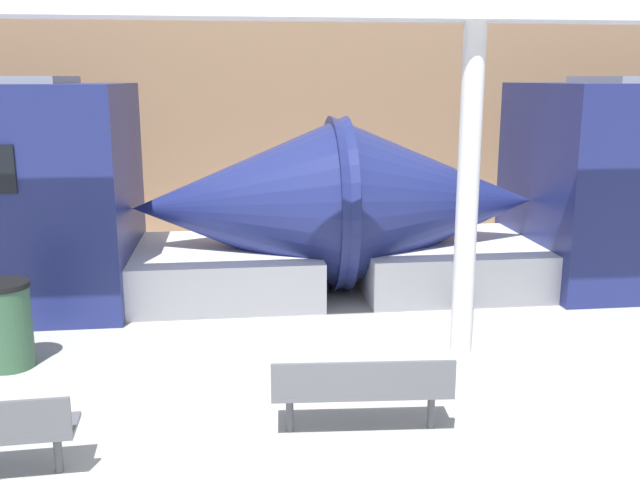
{
  "coord_description": "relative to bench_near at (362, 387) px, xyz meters",
  "views": [
    {
      "loc": [
        -0.54,
        -4.38,
        3.17
      ],
      "look_at": [
        0.4,
        3.35,
        1.4
      ],
      "focal_mm": 40.0,
      "sensor_mm": 36.0,
      "label": 1
    }
  ],
  "objects": [
    {
      "name": "trash_bin",
      "position": [
        -3.64,
        2.0,
        0.04
      ],
      "size": [
        0.55,
        0.55,
        0.99
      ],
      "color": "#2D5138",
      "rests_on": "ground_plane"
    },
    {
      "name": "bench_near",
      "position": [
        0.0,
        0.0,
        0.0
      ],
      "size": [
        1.66,
        0.55,
        0.74
      ],
      "rotation": [
        0.0,
        0.0,
        -0.07
      ],
      "color": "#4C4F54",
      "rests_on": "ground_plane"
    },
    {
      "name": "station_wall",
      "position": [
        -0.56,
        9.01,
        2.05
      ],
      "size": [
        56.0,
        0.2,
        5.0
      ],
      "primitive_type": "cube",
      "color": "#937051",
      "rests_on": "ground_plane"
    },
    {
      "name": "canopy_beam",
      "position": [
        1.53,
        1.85,
        3.46
      ],
      "size": [
        28.0,
        0.6,
        0.28
      ],
      "primitive_type": "cube",
      "color": "silver",
      "rests_on": "support_column_near"
    },
    {
      "name": "support_column_near",
      "position": [
        1.53,
        1.85,
        1.43
      ],
      "size": [
        0.25,
        0.25,
        3.77
      ],
      "primitive_type": "cylinder",
      "color": "silver",
      "rests_on": "ground_plane"
    }
  ]
}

